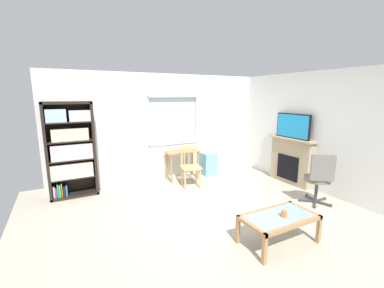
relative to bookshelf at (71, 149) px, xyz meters
name	(u,v)px	position (x,y,z in m)	size (l,w,h in m)	color
ground	(216,219)	(2.05, -2.21, -0.99)	(6.19, 5.90, 0.02)	#B2A893
wall_back_with_window	(161,128)	(2.02, 0.24, 0.27)	(5.19, 0.15, 2.53)	silver
wall_right	(326,133)	(4.70, -2.21, 0.28)	(0.12, 5.10, 2.53)	silver
bookshelf	(71,149)	(0.00, 0.00, 0.00)	(0.90, 0.38, 1.92)	black
desk_under_window	(182,157)	(2.42, -0.11, -0.41)	(0.81, 0.39, 0.71)	#A37547
wooden_chair	(190,166)	(2.37, -0.62, -0.52)	(0.50, 0.48, 0.90)	tan
plastic_drawer_unit	(208,163)	(3.18, -0.06, -0.70)	(0.35, 0.40, 0.57)	#72ADDB
fireplace	(291,161)	(4.55, -1.51, -0.44)	(0.26, 1.17, 1.07)	tan
tv	(293,126)	(4.53, -1.51, 0.37)	(0.06, 0.90, 0.56)	black
office_chair	(319,176)	(4.04, -2.61, -0.43)	(0.62, 0.62, 1.00)	slate
coffee_table	(279,220)	(2.43, -3.19, -0.63)	(1.05, 0.57, 0.41)	#8C9E99
sippy_cup	(284,214)	(2.46, -3.24, -0.53)	(0.07, 0.07, 0.09)	orange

